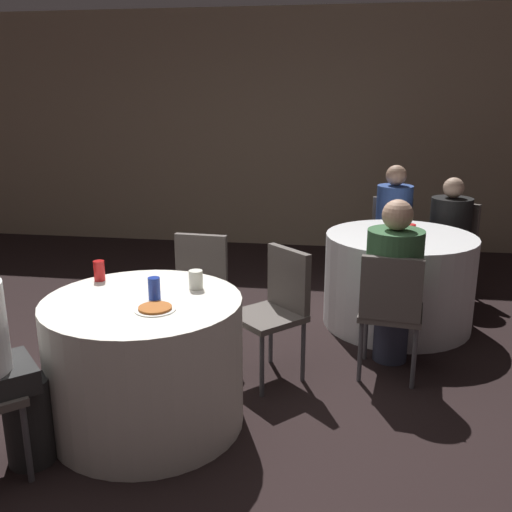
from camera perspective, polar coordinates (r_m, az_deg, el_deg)
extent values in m
plane|color=black|center=(3.53, -9.86, -15.57)|extent=(16.00, 16.00, 0.00)
cube|color=gray|center=(7.06, 0.40, 12.39)|extent=(16.00, 0.06, 2.80)
cylinder|color=white|center=(3.32, -10.98, -10.38)|extent=(1.09, 1.09, 0.75)
cylinder|color=white|center=(4.77, 14.03, -2.35)|extent=(1.19, 1.19, 0.75)
cube|color=#59514C|center=(3.71, 1.08, -6.10)|extent=(0.57, 0.57, 0.04)
cube|color=#59514C|center=(3.74, 3.27, -2.30)|extent=(0.31, 0.30, 0.41)
cylinder|color=#4C4C51|center=(3.59, 0.60, -10.92)|extent=(0.03, 0.03, 0.42)
cylinder|color=#4C4C51|center=(3.84, -2.54, -9.09)|extent=(0.03, 0.03, 0.42)
cylinder|color=#4C4C51|center=(3.79, 4.73, -9.49)|extent=(0.03, 0.03, 0.42)
cylinder|color=#4C4C51|center=(4.02, 1.48, -7.86)|extent=(0.03, 0.03, 0.42)
cube|color=#59514C|center=(4.04, -6.20, -4.35)|extent=(0.43, 0.43, 0.04)
cube|color=#59514C|center=(4.13, -5.50, -0.60)|extent=(0.38, 0.07, 0.41)
cylinder|color=#4C4C51|center=(3.93, -4.51, -8.53)|extent=(0.03, 0.03, 0.42)
cylinder|color=#4C4C51|center=(4.03, -9.19, -8.01)|extent=(0.03, 0.03, 0.42)
cylinder|color=#4C4C51|center=(4.22, -3.17, -6.68)|extent=(0.03, 0.03, 0.42)
cylinder|color=#4C4C51|center=(4.32, -7.54, -6.26)|extent=(0.03, 0.03, 0.42)
cylinder|color=#4C4C51|center=(3.38, -23.27, -14.18)|extent=(0.03, 0.03, 0.42)
cylinder|color=#4C4C51|center=(3.09, -21.92, -17.03)|extent=(0.03, 0.03, 0.42)
cube|color=#59514C|center=(3.89, 13.34, -5.53)|extent=(0.45, 0.45, 0.04)
cube|color=#59514C|center=(3.64, 13.37, -3.25)|extent=(0.38, 0.10, 0.41)
cylinder|color=#4C4C51|center=(4.14, 10.93, -7.45)|extent=(0.03, 0.03, 0.42)
cylinder|color=#4C4C51|center=(4.13, 15.67, -7.85)|extent=(0.03, 0.03, 0.42)
cylinder|color=#4C4C51|center=(3.83, 10.38, -9.40)|extent=(0.03, 0.03, 0.42)
cylinder|color=#4C4C51|center=(3.82, 15.52, -9.85)|extent=(0.03, 0.03, 0.42)
cube|color=#59514C|center=(5.54, 18.62, 0.51)|extent=(0.55, 0.55, 0.04)
cube|color=#59514C|center=(5.66, 19.57, 3.05)|extent=(0.34, 0.25, 0.41)
cylinder|color=#4C4C51|center=(5.39, 19.30, -2.52)|extent=(0.03, 0.03, 0.42)
cylinder|color=#4C4C51|center=(5.53, 16.09, -1.81)|extent=(0.03, 0.03, 0.42)
cylinder|color=#4C4C51|center=(5.70, 20.67, -1.69)|extent=(0.03, 0.03, 0.42)
cylinder|color=#4C4C51|center=(5.82, 17.59, -1.04)|extent=(0.03, 0.03, 0.42)
cube|color=#59514C|center=(5.63, 13.41, 1.13)|extent=(0.40, 0.40, 0.04)
cube|color=#59514C|center=(5.75, 13.44, 3.73)|extent=(0.38, 0.05, 0.41)
cylinder|color=#4C4C51|center=(5.54, 15.12, -1.69)|extent=(0.03, 0.03, 0.42)
cylinder|color=#4C4C51|center=(5.51, 11.61, -1.54)|extent=(0.03, 0.03, 0.42)
cylinder|color=#4C4C51|center=(5.86, 14.82, -0.70)|extent=(0.03, 0.03, 0.42)
cylinder|color=#4C4C51|center=(5.84, 11.50, -0.55)|extent=(0.03, 0.03, 0.42)
cylinder|color=#282828|center=(3.23, -21.78, -15.06)|extent=(0.24, 0.24, 0.46)
cylinder|color=black|center=(5.47, 13.41, -1.57)|extent=(0.24, 0.24, 0.46)
cube|color=black|center=(5.50, 13.53, 1.54)|extent=(0.32, 0.32, 0.12)
cylinder|color=#33519E|center=(5.56, 13.60, 4.06)|extent=(0.33, 0.33, 0.55)
sphere|color=tan|center=(5.50, 13.85, 7.84)|extent=(0.19, 0.19, 0.19)
cylinder|color=black|center=(5.41, 17.47, -2.08)|extent=(0.24, 0.24, 0.46)
cube|color=black|center=(5.43, 18.21, 0.99)|extent=(0.47, 0.46, 0.12)
cylinder|color=black|center=(5.49, 18.85, 3.09)|extent=(0.37, 0.37, 0.47)
sphere|color=#DBB293|center=(5.43, 19.16, 6.47)|extent=(0.18, 0.18, 0.18)
cylinder|color=#33384C|center=(4.17, 13.36, -7.14)|extent=(0.24, 0.24, 0.46)
cube|color=#33384C|center=(3.96, 13.51, -4.02)|extent=(0.39, 0.36, 0.12)
cylinder|color=#38663D|center=(3.79, 13.61, -1.44)|extent=(0.36, 0.36, 0.54)
sphere|color=tan|center=(3.70, 13.98, 4.01)|extent=(0.20, 0.20, 0.20)
cylinder|color=white|center=(3.01, -10.05, -5.28)|extent=(0.21, 0.21, 0.01)
cylinder|color=#B25B23|center=(3.01, -10.06, -5.12)|extent=(0.17, 0.17, 0.01)
cylinder|color=red|center=(3.53, -15.41, -1.43)|extent=(0.07, 0.07, 0.12)
cylinder|color=#1E38A5|center=(3.15, -10.14, -3.20)|extent=(0.07, 0.07, 0.12)
cylinder|color=silver|center=(3.28, -6.04, -2.37)|extent=(0.08, 0.08, 0.11)
cylinder|color=red|center=(4.64, 15.17, 2.50)|extent=(0.08, 0.08, 0.10)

